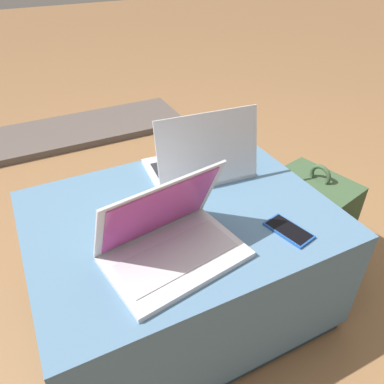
{
  "coord_description": "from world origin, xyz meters",
  "views": [
    {
      "loc": [
        -0.38,
        -0.84,
        1.19
      ],
      "look_at": [
        0.03,
        -0.02,
        0.53
      ],
      "focal_mm": 35.0,
      "sensor_mm": 36.0,
      "label": 1
    }
  ],
  "objects": [
    {
      "name": "ground_plane",
      "position": [
        0.0,
        0.0,
        0.0
      ],
      "size": [
        14.0,
        14.0,
        0.0
      ],
      "primitive_type": "plane",
      "color": "olive"
    },
    {
      "name": "ottoman",
      "position": [
        0.0,
        0.0,
        0.23
      ],
      "size": [
        0.94,
        0.72,
        0.45
      ],
      "color": "#2A3D4E",
      "rests_on": "ground_plane"
    },
    {
      "name": "laptop_near",
      "position": [
        -0.1,
        -0.15,
        0.5
      ],
      "size": [
        0.4,
        0.3,
        0.24
      ],
      "rotation": [
        0.0,
        0.0,
        0.16
      ],
      "color": "silver",
      "rests_on": "ottoman"
    },
    {
      "name": "laptop_far",
      "position": [
        0.16,
        0.17,
        0.5
      ],
      "size": [
        0.38,
        0.28,
        0.26
      ],
      "rotation": [
        0.0,
        0.0,
        3.05
      ],
      "color": "silver",
      "rests_on": "ottoman"
    },
    {
      "name": "cell_phone",
      "position": [
        0.25,
        -0.22,
        0.46
      ],
      "size": [
        0.1,
        0.15,
        0.01
      ],
      "rotation": [
        0.0,
        0.0,
        3.38
      ],
      "color": "#1E4C9E",
      "rests_on": "ottoman"
    },
    {
      "name": "backpack",
      "position": [
        0.6,
        0.0,
        0.19
      ],
      "size": [
        0.3,
        0.34,
        0.47
      ],
      "rotation": [
        0.0,
        0.0,
        1.81
      ],
      "color": "#385133",
      "rests_on": "ground_plane"
    },
    {
      "name": "fireplace_hearth",
      "position": [
        0.0,
        1.64,
        0.02
      ],
      "size": [
        1.4,
        0.5,
        0.04
      ],
      "color": "#564C47",
      "rests_on": "ground_plane"
    }
  ]
}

